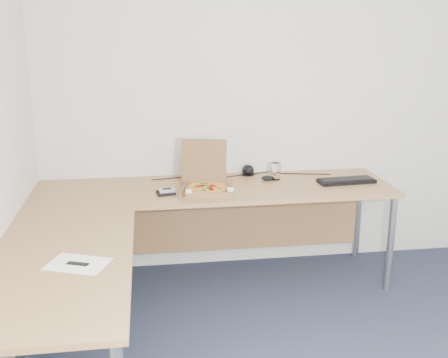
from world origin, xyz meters
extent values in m
cube|color=#A67544|center=(-0.50, 1.40, 0.71)|extent=(2.50, 0.70, 0.03)
cube|color=#A67544|center=(-1.40, 0.30, 0.71)|extent=(0.70, 1.50, 0.03)
cylinder|color=gray|center=(0.70, 1.70, 0.35)|extent=(0.05, 0.05, 0.70)
cube|color=olive|center=(-0.57, 1.29, 0.73)|extent=(0.32, 0.32, 0.01)
cube|color=olive|center=(-0.57, 1.47, 0.90)|extent=(0.32, 0.06, 0.31)
cylinder|color=#C4863D|center=(-0.57, 1.29, 0.75)|extent=(0.29, 0.29, 0.02)
cylinder|color=red|center=(-0.57, 1.29, 0.76)|extent=(0.25, 0.25, 0.00)
cylinder|color=white|center=(-0.03, 1.53, 0.79)|extent=(0.07, 0.07, 0.13)
cube|color=black|center=(0.45, 1.37, 0.74)|extent=(0.42, 0.17, 0.03)
ellipsoid|color=black|center=(-0.09, 1.51, 0.75)|extent=(0.11, 0.08, 0.04)
cube|color=black|center=(-0.85, 1.28, 0.74)|extent=(0.13, 0.12, 0.02)
cube|color=#B2B5BA|center=(-0.84, 1.27, 0.76)|extent=(0.12, 0.08, 0.02)
cube|color=white|center=(-1.31, 0.23, 0.73)|extent=(0.33, 0.29, 0.00)
ellipsoid|color=black|center=(-0.21, 1.68, 0.77)|extent=(0.10, 0.10, 0.08)
camera|label=1|loc=(-0.95, -2.21, 1.83)|focal=43.46mm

